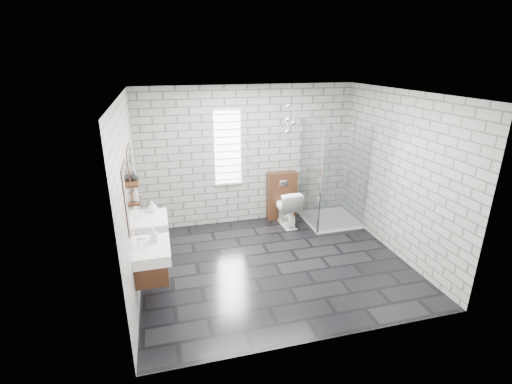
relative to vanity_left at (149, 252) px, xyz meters
name	(u,v)px	position (x,y,z in m)	size (l,w,h in m)	color
floor	(275,264)	(1.91, 0.50, -0.77)	(4.20, 3.60, 0.02)	black
ceiling	(278,93)	(1.91, 0.50, 1.95)	(4.20, 3.60, 0.02)	white
wall_back	(248,156)	(1.91, 2.31, 0.59)	(4.20, 0.02, 2.70)	#9D9D98
wall_front	(328,240)	(1.91, -1.31, 0.59)	(4.20, 0.02, 2.70)	#9D9D98
wall_left	(129,198)	(-0.20, 0.50, 0.59)	(0.02, 3.60, 2.70)	#9D9D98
wall_right	(398,175)	(4.02, 0.50, 0.59)	(0.02, 3.60, 2.70)	#9D9D98
vanity_left	(149,252)	(0.00, 0.00, 0.00)	(0.47, 0.70, 1.57)	#472716
vanity_right	(149,223)	(0.00, 0.94, 0.00)	(0.47, 0.70, 1.57)	#472716
shelf_lower	(136,201)	(-0.12, 0.45, 0.56)	(0.14, 0.30, 0.03)	#472716
shelf_upper	(133,183)	(-0.12, 0.45, 0.82)	(0.14, 0.30, 0.03)	#472716
window	(228,148)	(1.51, 2.28, 0.79)	(0.56, 0.05, 1.48)	white
cistern_panel	(282,196)	(2.59, 2.20, -0.26)	(0.60, 0.20, 1.00)	#472716
flush_plate	(284,183)	(2.59, 2.10, 0.04)	(0.18, 0.01, 0.12)	silver
shower_enclosure	(330,201)	(3.41, 1.68, -0.25)	(1.00, 1.00, 2.03)	white
pendant_cluster	(290,120)	(2.59, 1.88, 1.33)	(0.25, 0.25, 0.87)	silver
toilet	(287,207)	(2.59, 1.88, -0.39)	(0.41, 0.72, 0.74)	white
soap_bottle_a	(154,235)	(0.08, 0.11, 0.19)	(0.09, 0.09, 0.20)	#B2B2B2
soap_bottle_b	(152,207)	(0.06, 1.14, 0.19)	(0.15, 0.15, 0.19)	#B2B2B2
soap_bottle_c	(135,194)	(-0.11, 0.42, 0.67)	(0.07, 0.07, 0.19)	#B2B2B2
vase	(134,176)	(-0.11, 0.54, 0.89)	(0.11, 0.11, 0.11)	#B2B2B2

